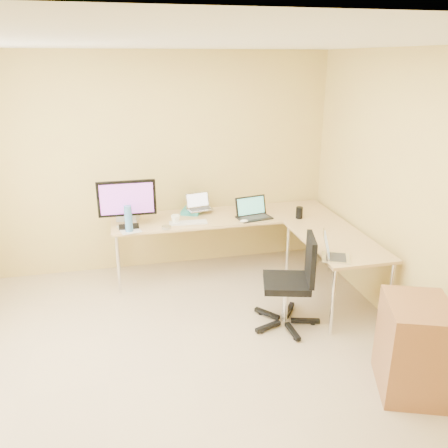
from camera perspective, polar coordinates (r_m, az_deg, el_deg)
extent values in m
plane|color=tan|center=(4.09, -4.26, -17.87)|extent=(4.50, 4.50, 0.00)
plane|color=white|center=(3.23, -5.52, 21.59)|extent=(4.50, 4.50, 0.00)
plane|color=tan|center=(5.60, -8.22, 7.36)|extent=(4.50, 0.00, 4.50)
plane|color=tan|center=(4.26, 24.38, 1.73)|extent=(0.00, 4.50, 4.50)
cube|color=tan|center=(5.61, 0.02, -2.45)|extent=(2.65, 0.70, 0.73)
cube|color=tan|center=(5.06, 13.53, -5.65)|extent=(0.70, 1.30, 0.73)
cube|color=black|center=(5.11, -11.96, 2.42)|extent=(0.63, 0.20, 0.54)
cube|color=teal|center=(5.59, -4.04, 1.69)|extent=(0.30, 0.34, 0.05)
cube|color=#AEAFB9|center=(5.51, -3.06, 2.76)|extent=(0.34, 0.28, 0.19)
cube|color=black|center=(5.35, 3.81, 1.96)|extent=(0.44, 0.36, 0.25)
cube|color=silver|center=(5.22, -4.49, 0.18)|extent=(0.43, 0.14, 0.02)
ellipsoid|color=white|center=(5.24, 2.50, 0.36)|extent=(0.10, 0.08, 0.03)
imported|color=white|center=(5.23, -6.06, 0.58)|extent=(0.13, 0.13, 0.10)
cylinder|color=silver|center=(5.09, -7.18, -0.43)|extent=(0.12, 0.12, 0.03)
cylinder|color=teal|center=(5.02, -11.82, 0.64)|extent=(0.11, 0.11, 0.29)
cube|color=beige|center=(5.14, -11.73, -0.61)|extent=(0.28, 0.34, 0.01)
cube|color=silver|center=(5.43, -11.87, 0.93)|extent=(0.27, 0.23, 0.08)
cylinder|color=silver|center=(5.37, -11.93, 1.70)|extent=(0.26, 0.26, 0.26)
cylinder|color=black|center=(5.43, 9.35, 1.40)|extent=(0.10, 0.10, 0.14)
cube|color=silver|center=(4.40, 13.88, -2.97)|extent=(0.38, 0.35, 0.20)
cube|color=black|center=(4.48, 7.79, -6.77)|extent=(0.70, 0.70, 0.95)
cube|color=brown|center=(3.99, 22.49, -14.28)|extent=(0.65, 0.71, 0.81)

